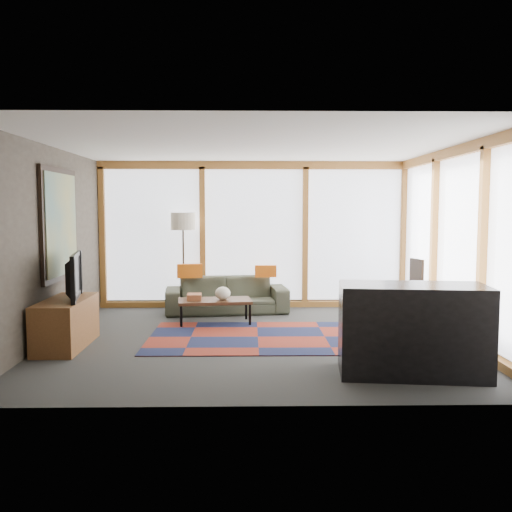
{
  "coord_description": "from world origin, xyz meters",
  "views": [
    {
      "loc": [
        -0.14,
        -7.21,
        1.77
      ],
      "look_at": [
        0.0,
        0.4,
        1.1
      ],
      "focal_mm": 38.0,
      "sensor_mm": 36.0,
      "label": 1
    }
  ],
  "objects_px": {
    "floor_lamp": "(183,261)",
    "bar_counter": "(413,330)",
    "television": "(68,276)",
    "bookshelf": "(424,314)",
    "sofa": "(227,295)",
    "tv_console": "(66,323)",
    "coffee_table": "(215,311)"
  },
  "relations": [
    {
      "from": "floor_lamp",
      "to": "bar_counter",
      "type": "bearing_deg",
      "value": -52.84
    },
    {
      "from": "television",
      "to": "bar_counter",
      "type": "height_order",
      "value": "television"
    },
    {
      "from": "bookshelf",
      "to": "sofa",
      "type": "bearing_deg",
      "value": 152.71
    },
    {
      "from": "floor_lamp",
      "to": "bar_counter",
      "type": "xyz_separation_m",
      "value": [
        2.86,
        -3.78,
        -0.37
      ]
    },
    {
      "from": "floor_lamp",
      "to": "bookshelf",
      "type": "relative_size",
      "value": 0.82
    },
    {
      "from": "tv_console",
      "to": "bar_counter",
      "type": "xyz_separation_m",
      "value": [
        4.07,
        -1.23,
        0.18
      ]
    },
    {
      "from": "bookshelf",
      "to": "television",
      "type": "relative_size",
      "value": 2.04
    },
    {
      "from": "bookshelf",
      "to": "television",
      "type": "distance_m",
      "value": 4.95
    },
    {
      "from": "floor_lamp",
      "to": "coffee_table",
      "type": "relative_size",
      "value": 1.53
    },
    {
      "from": "floor_lamp",
      "to": "tv_console",
      "type": "relative_size",
      "value": 1.38
    },
    {
      "from": "bookshelf",
      "to": "coffee_table",
      "type": "bearing_deg",
      "value": 168.76
    },
    {
      "from": "floor_lamp",
      "to": "television",
      "type": "xyz_separation_m",
      "value": [
        -1.18,
        -2.51,
        0.06
      ]
    },
    {
      "from": "coffee_table",
      "to": "bookshelf",
      "type": "relative_size",
      "value": 0.54
    },
    {
      "from": "bar_counter",
      "to": "floor_lamp",
      "type": "bearing_deg",
      "value": 133.7
    },
    {
      "from": "bookshelf",
      "to": "television",
      "type": "xyz_separation_m",
      "value": [
        -4.85,
        -0.76,
        0.65
      ]
    },
    {
      "from": "bar_counter",
      "to": "bookshelf",
      "type": "bearing_deg",
      "value": 74.97
    },
    {
      "from": "television",
      "to": "bookshelf",
      "type": "bearing_deg",
      "value": -92.95
    },
    {
      "from": "coffee_table",
      "to": "tv_console",
      "type": "height_order",
      "value": "tv_console"
    },
    {
      "from": "sofa",
      "to": "coffee_table",
      "type": "bearing_deg",
      "value": -105.85
    },
    {
      "from": "bookshelf",
      "to": "bar_counter",
      "type": "relative_size",
      "value": 1.36
    },
    {
      "from": "sofa",
      "to": "floor_lamp",
      "type": "height_order",
      "value": "floor_lamp"
    },
    {
      "from": "tv_console",
      "to": "bar_counter",
      "type": "distance_m",
      "value": 4.26
    },
    {
      "from": "tv_console",
      "to": "television",
      "type": "bearing_deg",
      "value": 54.77
    },
    {
      "from": "television",
      "to": "floor_lamp",
      "type": "bearing_deg",
      "value": -36.99
    },
    {
      "from": "sofa",
      "to": "tv_console",
      "type": "height_order",
      "value": "tv_console"
    },
    {
      "from": "coffee_table",
      "to": "tv_console",
      "type": "distance_m",
      "value": 2.3
    },
    {
      "from": "coffee_table",
      "to": "tv_console",
      "type": "bearing_deg",
      "value": -142.35
    },
    {
      "from": "coffee_table",
      "to": "bookshelf",
      "type": "distance_m",
      "value": 3.11
    },
    {
      "from": "bookshelf",
      "to": "tv_console",
      "type": "distance_m",
      "value": 4.94
    },
    {
      "from": "sofa",
      "to": "bookshelf",
      "type": "relative_size",
      "value": 0.99
    },
    {
      "from": "television",
      "to": "bar_counter",
      "type": "bearing_deg",
      "value": -119.19
    },
    {
      "from": "coffee_table",
      "to": "bar_counter",
      "type": "relative_size",
      "value": 0.73
    }
  ]
}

